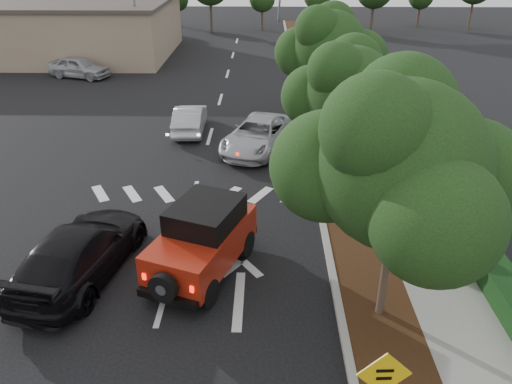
{
  "coord_description": "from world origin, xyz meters",
  "views": [
    {
      "loc": [
        2.66,
        -10.4,
        8.64
      ],
      "look_at": [
        2.39,
        3.0,
        1.68
      ],
      "focal_mm": 35.0,
      "sensor_mm": 36.0,
      "label": 1
    }
  ],
  "objects_px": {
    "silver_suv_ahead": "(258,135)",
    "speed_hump_sign": "(382,384)",
    "red_jeep": "(205,238)",
    "black_suv_oncoming": "(80,252)"
  },
  "relations": [
    {
      "from": "black_suv_oncoming",
      "to": "speed_hump_sign",
      "type": "distance_m",
      "value": 8.9
    },
    {
      "from": "silver_suv_ahead",
      "to": "speed_hump_sign",
      "type": "relative_size",
      "value": 2.33
    },
    {
      "from": "silver_suv_ahead",
      "to": "black_suv_oncoming",
      "type": "height_order",
      "value": "black_suv_oncoming"
    },
    {
      "from": "red_jeep",
      "to": "silver_suv_ahead",
      "type": "height_order",
      "value": "red_jeep"
    },
    {
      "from": "silver_suv_ahead",
      "to": "red_jeep",
      "type": "bearing_deg",
      "value": -79.32
    },
    {
      "from": "red_jeep",
      "to": "speed_hump_sign",
      "type": "bearing_deg",
      "value": -34.2
    },
    {
      "from": "red_jeep",
      "to": "speed_hump_sign",
      "type": "distance_m",
      "value": 6.64
    },
    {
      "from": "red_jeep",
      "to": "black_suv_oncoming",
      "type": "distance_m",
      "value": 3.49
    },
    {
      "from": "red_jeep",
      "to": "black_suv_oncoming",
      "type": "relative_size",
      "value": 0.81
    },
    {
      "from": "silver_suv_ahead",
      "to": "speed_hump_sign",
      "type": "distance_m",
      "value": 14.72
    }
  ]
}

